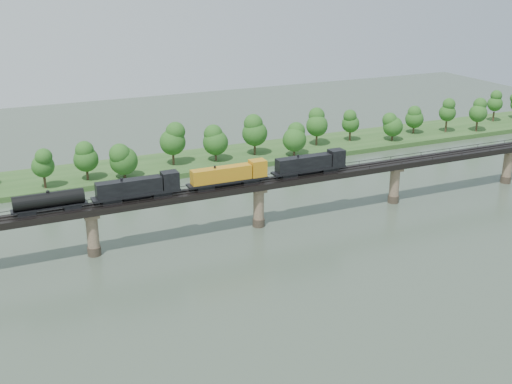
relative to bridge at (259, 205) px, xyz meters
name	(u,v)px	position (x,y,z in m)	size (l,w,h in m)	color
ground	(319,277)	(0.00, -30.00, -5.46)	(400.00, 400.00, 0.00)	#354436
far_bank	(187,163)	(0.00, 55.00, -4.66)	(300.00, 24.00, 1.60)	#2A4F1F
bridge	(259,205)	(0.00, 0.00, 0.00)	(236.00, 30.00, 11.50)	#473A2D
bridge_superstructure	(259,181)	(0.00, 0.00, 6.33)	(220.00, 4.90, 0.75)	black
far_treeline	(165,145)	(-8.21, 50.52, 3.37)	(289.06, 17.54, 13.60)	#382619
freight_train	(199,180)	(-15.08, 0.00, 8.66)	(79.59, 3.10, 5.48)	black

